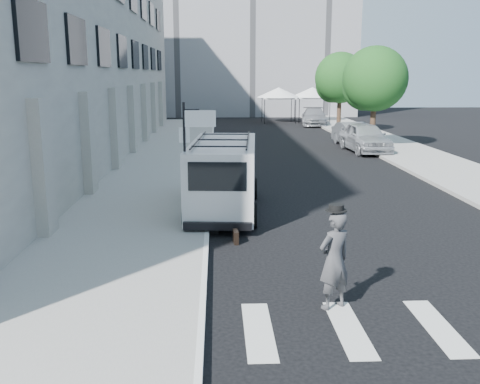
{
  "coord_description": "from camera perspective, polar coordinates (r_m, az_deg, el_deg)",
  "views": [
    {
      "loc": [
        -1.7,
        -11.6,
        4.4
      ],
      "look_at": [
        -1.09,
        2.4,
        1.3
      ],
      "focal_mm": 40.0,
      "sensor_mm": 36.0,
      "label": 1
    }
  ],
  "objects": [
    {
      "name": "tree_far",
      "position": [
        41.78,
        10.46,
        11.69
      ],
      "size": [
        3.8,
        3.83,
        6.03
      ],
      "color": "black",
      "rests_on": "ground"
    },
    {
      "name": "parked_car_c",
      "position": [
        47.52,
        7.91,
        7.95
      ],
      "size": [
        2.76,
        5.39,
        1.5
      ],
      "primitive_type": "imported",
      "rotation": [
        0.0,
        0.0,
        -0.13
      ],
      "color": "gray",
      "rests_on": "ground"
    },
    {
      "name": "businessman",
      "position": [
        10.32,
        10.03,
        -7.17
      ],
      "size": [
        0.84,
        0.74,
        1.93
      ],
      "primitive_type": "imported",
      "rotation": [
        0.0,
        0.0,
        3.65
      ],
      "color": "#3B3A3D",
      "rests_on": "ground"
    },
    {
      "name": "tree_near",
      "position": [
        33.06,
        13.95,
        11.38
      ],
      "size": [
        3.8,
        3.83,
        6.03
      ],
      "color": "black",
      "rests_on": "ground"
    },
    {
      "name": "parked_car_a",
      "position": [
        31.66,
        13.18,
        5.71
      ],
      "size": [
        2.29,
        5.1,
        1.7
      ],
      "primitive_type": "imported",
      "rotation": [
        0.0,
        0.0,
        0.06
      ],
      "color": "#A3A6AA",
      "rests_on": "ground"
    },
    {
      "name": "parked_car_b",
      "position": [
        34.03,
        12.07,
        6.01
      ],
      "size": [
        1.99,
        4.56,
        1.46
      ],
      "primitive_type": "imported",
      "rotation": [
        0.0,
        0.0,
        0.1
      ],
      "color": "slate",
      "rests_on": "ground"
    },
    {
      "name": "building_left",
      "position": [
        31.22,
        -21.5,
        14.58
      ],
      "size": [
        10.0,
        44.0,
        12.0
      ],
      "primitive_type": "cube",
      "color": "gray",
      "rests_on": "ground"
    },
    {
      "name": "sign_pole",
      "position": [
        14.92,
        -5.05,
        5.7
      ],
      "size": [
        1.03,
        0.07,
        3.5
      ],
      "color": "black",
      "rests_on": "sidewalk_left"
    },
    {
      "name": "tent_right",
      "position": [
        50.91,
        7.72,
        10.47
      ],
      "size": [
        4.0,
        4.0,
        3.2
      ],
      "color": "black",
      "rests_on": "ground"
    },
    {
      "name": "ground",
      "position": [
        12.52,
        5.53,
        -8.16
      ],
      "size": [
        120.0,
        120.0,
        0.0
      ],
      "primitive_type": "plane",
      "color": "black",
      "rests_on": "ground"
    },
    {
      "name": "sidewalk_left",
      "position": [
        28.05,
        -7.68,
        3.5
      ],
      "size": [
        4.5,
        48.0,
        0.15
      ],
      "primitive_type": "cube",
      "color": "gray",
      "rests_on": "ground"
    },
    {
      "name": "briefcase",
      "position": [
        14.25,
        -0.45,
        -4.79
      ],
      "size": [
        0.15,
        0.45,
        0.34
      ],
      "primitive_type": "cube",
      "rotation": [
        0.0,
        0.0,
        0.07
      ],
      "color": "black",
      "rests_on": "ground"
    },
    {
      "name": "tent_left",
      "position": [
        49.95,
        4.14,
        10.51
      ],
      "size": [
        4.0,
        4.0,
        3.2
      ],
      "color": "black",
      "rests_on": "ground"
    },
    {
      "name": "cargo_van",
      "position": [
        17.37,
        -1.73,
        1.82
      ],
      "size": [
        2.49,
        6.2,
        2.29
      ],
      "rotation": [
        0.0,
        0.0,
        -0.07
      ],
      "color": "silver",
      "rests_on": "ground"
    },
    {
      "name": "sidewalk_right",
      "position": [
        33.64,
        16.14,
        4.6
      ],
      "size": [
        4.0,
        56.0,
        0.15
      ],
      "primitive_type": "cube",
      "color": "gray",
      "rests_on": "ground"
    },
    {
      "name": "suitcase",
      "position": [
        15.16,
        -2.9,
        -3.2
      ],
      "size": [
        0.34,
        0.46,
        1.15
      ],
      "rotation": [
        0.0,
        0.0,
        0.2
      ],
      "color": "black",
      "rests_on": "ground"
    }
  ]
}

